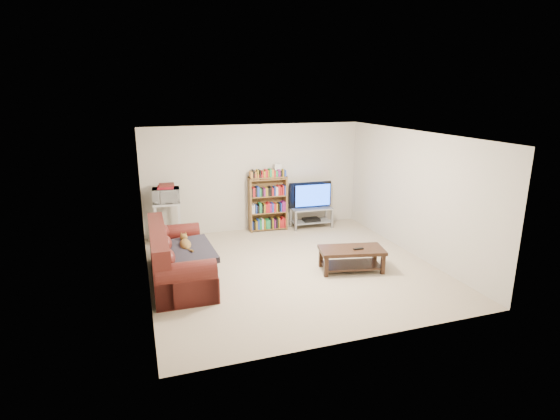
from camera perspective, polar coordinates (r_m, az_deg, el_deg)
name	(u,v)px	position (r m, az deg, el deg)	size (l,w,h in m)	color
floor	(292,268)	(8.02, 1.60, -7.57)	(5.00, 5.00, 0.00)	#C3B091
ceiling	(293,135)	(7.42, 1.74, 9.76)	(5.00, 5.00, 0.00)	white
wall_back	(255,178)	(9.95, -3.30, 4.21)	(5.00, 5.00, 0.00)	beige
wall_front	(363,253)	(5.46, 10.75, -5.56)	(5.00, 5.00, 0.00)	beige
wall_left	(144,217)	(7.19, -17.39, -0.88)	(5.00, 5.00, 0.00)	beige
wall_right	(415,194)	(8.79, 17.17, 2.03)	(5.00, 5.00, 0.00)	beige
sofa	(176,262)	(7.61, -13.49, -6.64)	(0.97, 2.19, 0.93)	#541A15
blanket	(187,252)	(7.41, -12.07, -5.35)	(0.84, 1.09, 0.10)	#292630
cat	(185,244)	(7.57, -12.25, -4.42)	(0.24, 0.59, 0.18)	brown
coffee_table	(351,255)	(7.92, 9.32, -5.84)	(1.23, 0.79, 0.41)	black
remote	(358,249)	(7.85, 10.19, -5.00)	(0.19, 0.05, 0.02)	black
tv_stand	(311,214)	(10.24, 4.11, -0.53)	(0.97, 0.46, 0.48)	#999EA3
television	(312,195)	(10.13, 4.15, 1.92)	(1.03, 0.14, 0.59)	black
dvd_player	(311,220)	(10.28, 4.09, -1.25)	(0.38, 0.27, 0.06)	black
bookshelf	(268,203)	(9.95, -1.60, 0.97)	(0.88, 0.32, 1.26)	brown
shelf_clutter	(272,172)	(9.84, -1.09, 5.05)	(0.64, 0.21, 0.28)	silver
microwave_stand	(168,217)	(9.40, -14.46, -0.92)	(0.58, 0.45, 0.88)	silver
microwave	(166,195)	(9.29, -14.65, 1.85)	(0.54, 0.37, 0.30)	silver
game_boxes	(166,187)	(9.25, -14.72, 2.91)	(0.32, 0.28, 0.05)	maroon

